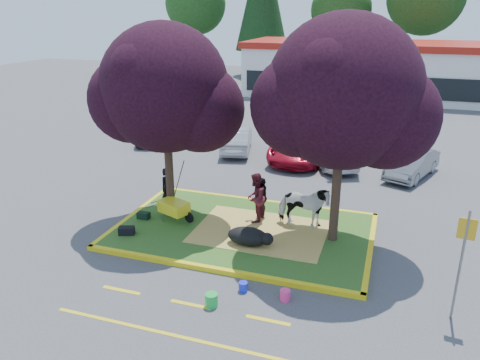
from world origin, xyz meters
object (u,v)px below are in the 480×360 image
(wheelbarrow, at_px, (174,207))
(car_silver, at_px, (237,139))
(sign_post, at_px, (463,253))
(bucket_blue, at_px, (243,287))
(car_black, at_px, (153,127))
(calf, at_px, (248,236))
(bucket_green, at_px, (211,300))
(cow, at_px, (303,207))
(bucket_pink, at_px, (285,295))
(handler, at_px, (168,189))

(wheelbarrow, height_order, car_silver, car_silver)
(sign_post, height_order, bucket_blue, sign_post)
(wheelbarrow, xyz_separation_m, car_black, (-5.94, 9.50, 0.11))
(bucket_blue, xyz_separation_m, car_black, (-9.43, 12.61, 0.60))
(wheelbarrow, relative_size, car_black, 0.42)
(calf, relative_size, bucket_green, 3.73)
(car_silver, bearing_deg, calf, 96.77)
(calf, height_order, bucket_green, calf)
(car_black, bearing_deg, cow, -64.18)
(car_silver, bearing_deg, cow, 108.12)
(cow, bearing_deg, bucket_pink, -176.46)
(bucket_pink, bearing_deg, calf, 127.01)
(bucket_blue, height_order, car_black, car_black)
(handler, relative_size, wheelbarrow, 0.84)
(bucket_blue, distance_m, car_silver, 12.81)
(wheelbarrow, height_order, bucket_green, wheelbarrow)
(wheelbarrow, height_order, sign_post, sign_post)
(sign_post, bearing_deg, car_black, 146.15)
(calf, bearing_deg, car_silver, 101.89)
(calf, height_order, wheelbarrow, wheelbarrow)
(bucket_green, relative_size, bucket_blue, 1.34)
(handler, distance_m, wheelbarrow, 1.09)
(calf, xyz_separation_m, bucket_blue, (0.57, -2.22, -0.30))
(cow, bearing_deg, handler, 88.77)
(cow, distance_m, bucket_blue, 4.11)
(cow, distance_m, bucket_green, 5.07)
(bucket_pink, relative_size, car_black, 0.07)
(bucket_pink, bearing_deg, wheelbarrow, 145.71)
(cow, distance_m, car_silver, 9.54)
(bucket_pink, distance_m, car_silver, 13.27)
(sign_post, relative_size, bucket_blue, 10.94)
(bucket_green, distance_m, bucket_pink, 1.88)
(bucket_pink, bearing_deg, sign_post, 7.99)
(wheelbarrow, bearing_deg, bucket_green, -31.68)
(calf, xyz_separation_m, bucket_green, (0.03, -3.10, -0.26))
(bucket_pink, bearing_deg, handler, 142.90)
(sign_post, distance_m, car_silver, 14.91)
(bucket_green, bearing_deg, handler, 126.66)
(bucket_blue, bearing_deg, handler, 136.35)
(cow, xyz_separation_m, bucket_pink, (0.36, -4.01, -0.74))
(calf, bearing_deg, bucket_blue, -84.33)
(car_black, xyz_separation_m, car_silver, (5.15, -0.55, -0.09))
(calf, xyz_separation_m, sign_post, (5.66, -1.71, 1.33))
(bucket_blue, bearing_deg, car_silver, 109.55)
(cow, bearing_deg, bucket_blue, 167.34)
(bucket_pink, height_order, car_black, car_black)
(bucket_pink, height_order, bucket_blue, bucket_pink)
(handler, distance_m, bucket_pink, 6.64)
(cow, distance_m, handler, 4.90)
(handler, relative_size, bucket_green, 4.46)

